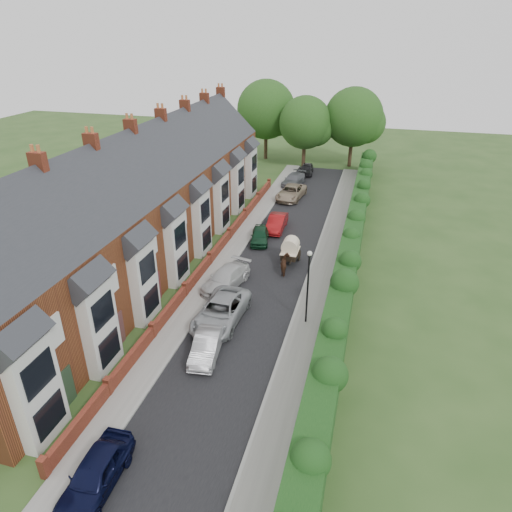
# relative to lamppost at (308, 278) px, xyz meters

# --- Properties ---
(ground) EXTENTS (140.00, 140.00, 0.00)m
(ground) POSITION_rel_lamppost_xyz_m (-3.40, -4.00, -3.30)
(ground) COLOR #2D4C1E
(ground) RESTS_ON ground
(road) EXTENTS (6.00, 58.00, 0.02)m
(road) POSITION_rel_lamppost_xyz_m (-3.90, 7.00, -3.29)
(road) COLOR black
(road) RESTS_ON ground
(pavement_hedge_side) EXTENTS (2.20, 58.00, 0.12)m
(pavement_hedge_side) POSITION_rel_lamppost_xyz_m (0.20, 7.00, -3.24)
(pavement_hedge_side) COLOR gray
(pavement_hedge_side) RESTS_ON ground
(pavement_house_side) EXTENTS (1.70, 58.00, 0.12)m
(pavement_house_side) POSITION_rel_lamppost_xyz_m (-7.75, 7.00, -3.24)
(pavement_house_side) COLOR gray
(pavement_house_side) RESTS_ON ground
(kerb_hedge_side) EXTENTS (0.18, 58.00, 0.13)m
(kerb_hedge_side) POSITION_rel_lamppost_xyz_m (-0.85, 7.00, -3.23)
(kerb_hedge_side) COLOR #9B9B96
(kerb_hedge_side) RESTS_ON ground
(kerb_house_side) EXTENTS (0.18, 58.00, 0.13)m
(kerb_house_side) POSITION_rel_lamppost_xyz_m (-6.95, 7.00, -3.23)
(kerb_house_side) COLOR #9B9B96
(kerb_house_side) RESTS_ON ground
(hedge) EXTENTS (2.10, 58.00, 2.85)m
(hedge) POSITION_rel_lamppost_xyz_m (2.00, 7.00, -1.70)
(hedge) COLOR #113813
(hedge) RESTS_ON ground
(terrace_row) EXTENTS (9.05, 40.50, 11.50)m
(terrace_row) POSITION_rel_lamppost_xyz_m (-14.27, 5.98, 1.18)
(terrace_row) COLOR brown
(terrace_row) RESTS_ON ground
(garden_wall_row) EXTENTS (0.35, 40.35, 1.10)m
(garden_wall_row) POSITION_rel_lamppost_xyz_m (-8.75, 6.00, -2.84)
(garden_wall_row) COLOR brown
(garden_wall_row) RESTS_ON ground
(lamppost) EXTENTS (0.32, 0.32, 5.16)m
(lamppost) POSITION_rel_lamppost_xyz_m (0.00, 0.00, 0.00)
(lamppost) COLOR black
(lamppost) RESTS_ON ground
(tree_far_left) EXTENTS (7.14, 6.80, 9.29)m
(tree_far_left) POSITION_rel_lamppost_xyz_m (-6.05, 36.08, 2.41)
(tree_far_left) COLOR #332316
(tree_far_left) RESTS_ON ground
(tree_far_right) EXTENTS (7.98, 7.60, 10.31)m
(tree_far_right) POSITION_rel_lamppost_xyz_m (-0.01, 38.08, 3.02)
(tree_far_right) COLOR #332316
(tree_far_right) RESTS_ON ground
(tree_far_back) EXTENTS (8.40, 8.00, 10.82)m
(tree_far_back) POSITION_rel_lamppost_xyz_m (-11.99, 39.08, 3.32)
(tree_far_back) COLOR #332316
(tree_far_back) RESTS_ON ground
(car_navy) EXTENTS (1.88, 4.36, 1.47)m
(car_navy) POSITION_rel_lamppost_xyz_m (-6.40, -13.80, -2.56)
(car_navy) COLOR black
(car_navy) RESTS_ON ground
(car_silver_a) EXTENTS (1.91, 4.17, 1.33)m
(car_silver_a) POSITION_rel_lamppost_xyz_m (-5.00, -4.60, -2.63)
(car_silver_a) COLOR #A6A5AA
(car_silver_a) RESTS_ON ground
(car_silver_b) EXTENTS (2.81, 5.74, 1.57)m
(car_silver_b) POSITION_rel_lamppost_xyz_m (-5.30, -1.26, -2.51)
(car_silver_b) COLOR #A0A3A7
(car_silver_b) RESTS_ON ground
(car_white) EXTENTS (3.02, 5.15, 1.40)m
(car_white) POSITION_rel_lamppost_xyz_m (-6.40, 3.00, -2.60)
(car_white) COLOR silver
(car_white) RESTS_ON ground
(car_green) EXTENTS (2.18, 4.01, 1.29)m
(car_green) POSITION_rel_lamppost_xyz_m (-5.97, 11.17, -2.65)
(car_green) COLOR #103820
(car_green) RESTS_ON ground
(car_red) EXTENTS (1.58, 4.28, 1.40)m
(car_red) POSITION_rel_lamppost_xyz_m (-5.15, 14.20, -2.60)
(car_red) COLOR maroon
(car_red) RESTS_ON ground
(car_beige) EXTENTS (2.96, 5.44, 1.45)m
(car_beige) POSITION_rel_lamppost_xyz_m (-5.51, 23.04, -2.57)
(car_beige) COLOR tan
(car_beige) RESTS_ON ground
(car_grey) EXTENTS (2.61, 4.88, 1.35)m
(car_grey) POSITION_rel_lamppost_xyz_m (-6.18, 27.86, -2.62)
(car_grey) COLOR slate
(car_grey) RESTS_ON ground
(car_black) EXTENTS (1.88, 4.04, 1.34)m
(car_black) POSITION_rel_lamppost_xyz_m (-5.40, 32.74, -2.63)
(car_black) COLOR black
(car_black) RESTS_ON ground
(horse) EXTENTS (1.16, 1.84, 1.44)m
(horse) POSITION_rel_lamppost_xyz_m (-2.63, 6.13, -2.58)
(horse) COLOR #412617
(horse) RESTS_ON ground
(horse_cart) EXTENTS (1.38, 3.05, 2.20)m
(horse_cart) POSITION_rel_lamppost_xyz_m (-2.63, 7.97, -2.04)
(horse_cart) COLOR black
(horse_cart) RESTS_ON ground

